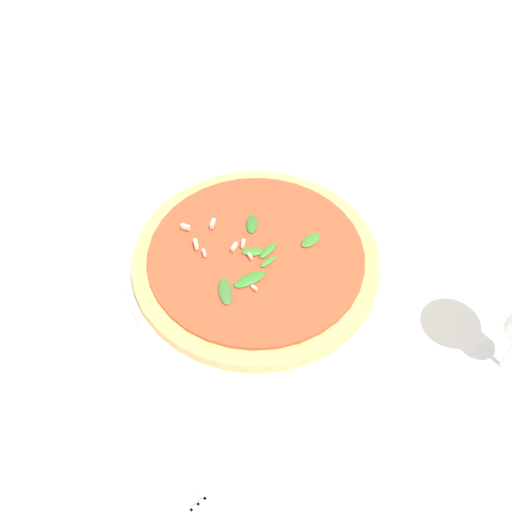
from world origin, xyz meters
TOP-DOWN VIEW (x-y plane):
  - ground_plane at (0.00, 0.00)m, footprint 6.00×6.00m
  - pizza_arugula_main at (-0.03, 0.01)m, footprint 0.36×0.36m
  - side_plate_white at (0.37, -0.00)m, footprint 0.15×0.15m

SIDE VIEW (x-z plane):
  - ground_plane at x=0.00m, z-range 0.00..0.00m
  - side_plate_white at x=0.37m, z-range 0.00..0.02m
  - pizza_arugula_main at x=-0.03m, z-range -0.01..0.04m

